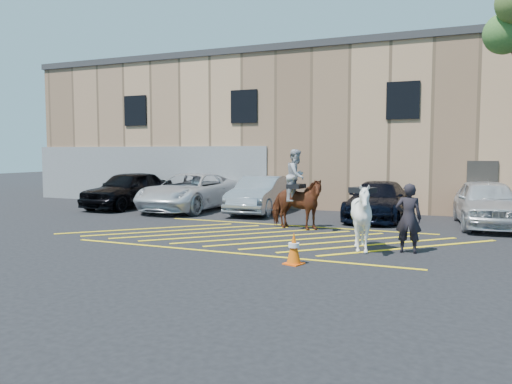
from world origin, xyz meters
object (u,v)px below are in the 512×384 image
at_px(handler, 408,218).
at_px(saddled_white, 362,217).
at_px(car_black_suv, 129,189).
at_px(car_white_pickup, 191,192).
at_px(car_white_suv, 487,203).
at_px(mounted_bay, 296,197).
at_px(car_silver_sedan, 261,195).
at_px(traffic_cone, 294,248).
at_px(car_blue_suv, 378,201).

relative_size(handler, saddled_white, 0.85).
bearing_deg(saddled_white, car_black_suv, 153.36).
distance_m(car_black_suv, car_white_pickup, 3.09).
bearing_deg(car_white_suv, mounted_bay, -158.07).
relative_size(car_white_pickup, mounted_bay, 2.21).
distance_m(car_silver_sedan, car_white_suv, 8.56).
relative_size(mounted_bay, saddled_white, 1.27).
distance_m(handler, saddled_white, 1.14).
distance_m(car_black_suv, car_white_suv, 14.81).
bearing_deg(car_white_pickup, traffic_cone, -46.91).
xyz_separation_m(handler, traffic_cone, (-2.23, -2.36, -0.51)).
bearing_deg(car_black_suv, saddled_white, -24.42).
bearing_deg(car_white_pickup, car_white_suv, -0.64).
bearing_deg(car_silver_sedan, car_black_suv, -179.17).
distance_m(car_black_suv, car_blue_suv, 11.10).
xyz_separation_m(car_silver_sedan, car_blue_suv, (4.82, -0.05, -0.06)).
relative_size(car_white_suv, saddled_white, 2.30).
bearing_deg(car_blue_suv, car_white_pickup, -177.96).
relative_size(car_blue_suv, handler, 2.76).
height_order(car_white_pickup, traffic_cone, car_white_pickup).
distance_m(car_white_pickup, mounted_bay, 6.84).
bearing_deg(saddled_white, car_white_suv, 62.39).
bearing_deg(traffic_cone, saddled_white, 61.67).
xyz_separation_m(car_black_suv, car_silver_sedan, (6.27, 0.54, -0.07)).
relative_size(car_black_suv, traffic_cone, 6.74).
distance_m(car_silver_sedan, traffic_cone, 9.56).
bearing_deg(car_black_suv, mounted_bay, -16.66).
relative_size(car_black_suv, saddled_white, 2.38).
bearing_deg(traffic_cone, car_blue_suv, 86.76).
bearing_deg(mounted_bay, car_silver_sedan, 127.28).
height_order(car_white_suv, saddled_white, saddled_white).
height_order(car_white_pickup, saddled_white, saddled_white).
height_order(car_blue_suv, mounted_bay, mounted_bay).
bearing_deg(handler, car_white_suv, -113.18).
bearing_deg(mounted_bay, traffic_cone, -72.09).
distance_m(car_silver_sedan, car_blue_suv, 4.82).
relative_size(car_silver_sedan, mounted_bay, 1.77).
height_order(car_white_pickup, handler, handler).
xyz_separation_m(car_black_suv, car_white_suv, (14.81, -0.00, -0.03)).
relative_size(car_white_pickup, saddled_white, 2.80).
bearing_deg(handler, saddled_white, 9.77).
distance_m(car_blue_suv, car_white_suv, 3.76).
bearing_deg(mounted_bay, car_blue_suv, 60.12).
distance_m(car_black_suv, car_silver_sedan, 6.29).
bearing_deg(handler, car_blue_suv, -77.85).
relative_size(car_white_pickup, car_silver_sedan, 1.25).
relative_size(car_white_suv, handler, 2.71).
bearing_deg(saddled_white, handler, 13.64).
xyz_separation_m(car_black_suv, car_blue_suv, (11.09, 0.49, -0.13)).
relative_size(car_white_pickup, car_white_suv, 1.22).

